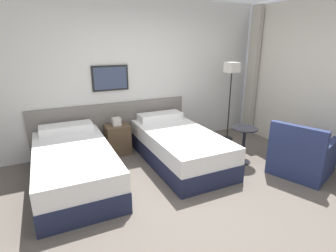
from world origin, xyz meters
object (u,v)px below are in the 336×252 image
(bed_near_door, at_px, (74,165))
(nightstand, at_px, (118,139))
(armchair, at_px, (301,157))
(bed_near_window, at_px, (179,146))
(floor_lamp, at_px, (231,76))
(side_table, at_px, (244,139))

(bed_near_door, xyz_separation_m, nightstand, (0.84, 0.78, 0.00))
(armchair, bearing_deg, bed_near_window, 31.82)
(bed_near_window, relative_size, nightstand, 3.04)
(floor_lamp, bearing_deg, armchair, -87.81)
(bed_near_door, distance_m, armchair, 3.38)
(bed_near_window, relative_size, armchair, 1.99)
(floor_lamp, distance_m, armchair, 1.99)
(bed_near_window, bearing_deg, floor_lamp, 20.35)
(bed_near_door, xyz_separation_m, armchair, (3.17, -1.17, -0.01))
(bed_near_door, relative_size, bed_near_window, 1.00)
(bed_near_window, height_order, floor_lamp, floor_lamp)
(armchair, bearing_deg, side_table, 18.79)
(bed_near_door, height_order, side_table, bed_near_door)
(bed_near_window, distance_m, nightstand, 1.14)
(floor_lamp, height_order, armchair, floor_lamp)
(bed_near_window, distance_m, floor_lamp, 1.84)
(bed_near_window, xyz_separation_m, armchair, (1.50, -1.17, -0.01))
(bed_near_window, xyz_separation_m, nightstand, (-0.84, 0.78, 0.00))
(floor_lamp, relative_size, side_table, 2.58)
(bed_near_window, bearing_deg, armchair, -38.15)
(nightstand, xyz_separation_m, armchair, (2.33, -1.95, -0.01))
(nightstand, distance_m, side_table, 2.20)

